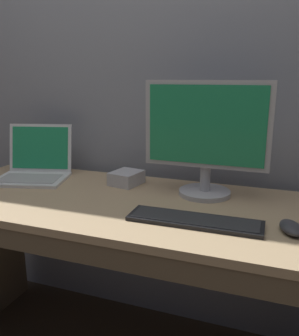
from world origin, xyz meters
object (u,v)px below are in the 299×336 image
Objects in this scene: wired_keyboard at (194,220)px; external_drive_box at (126,178)px; external_monitor at (206,135)px; computer_mouse at (291,228)px; laptop_white at (34,168)px.

wired_keyboard is 3.30× the size of external_drive_box.
computer_mouse is (0.33, -0.26, -0.24)m from external_monitor.
wired_keyboard is at bearing -17.47° from laptop_white.
external_drive_box is at bearing 140.33° from wired_keyboard.
wired_keyboard is (0.03, -0.29, -0.25)m from external_monitor.
laptop_white is 2.79× the size of external_drive_box.
external_monitor is at bearing 95.51° from wired_keyboard.
external_drive_box is (-0.70, 0.30, 0.01)m from computer_mouse.
computer_mouse is at bearing 5.24° from wired_keyboard.
computer_mouse is 0.76m from external_drive_box.
external_drive_box reaches higher than computer_mouse.
external_monitor reaches higher than wired_keyboard.
laptop_white is 0.85× the size of wired_keyboard.
external_monitor reaches higher than external_drive_box.
wired_keyboard is 0.31m from computer_mouse.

